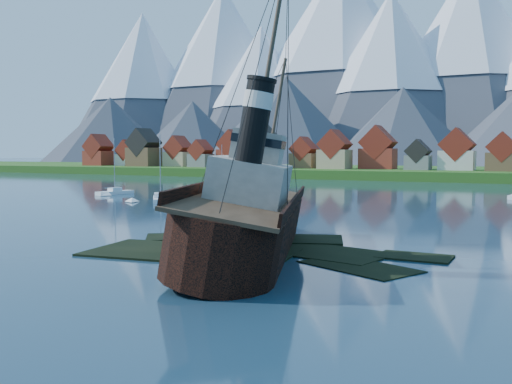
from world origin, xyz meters
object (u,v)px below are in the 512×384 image
at_px(sailboat_a, 161,200).
at_px(sailboat_b, 115,193).
at_px(sailboat_c, 222,187).
at_px(tugboat_wreck, 250,215).

height_order(sailboat_a, sailboat_b, sailboat_a).
relative_size(sailboat_b, sailboat_c, 1.09).
relative_size(sailboat_a, sailboat_b, 1.04).
bearing_deg(tugboat_wreck, sailboat_b, 120.23).
distance_m(sailboat_a, sailboat_c, 41.10).
bearing_deg(sailboat_c, sailboat_a, -113.53).
height_order(tugboat_wreck, sailboat_b, tugboat_wreck).
bearing_deg(tugboat_wreck, sailboat_c, 102.41).
height_order(tugboat_wreck, sailboat_c, tugboat_wreck).
bearing_deg(sailboat_c, tugboat_wreck, -96.32).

